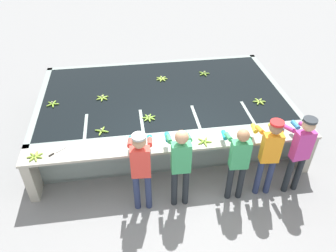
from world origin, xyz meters
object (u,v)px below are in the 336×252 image
at_px(worker_3, 269,151).
at_px(worker_4, 300,148).
at_px(banana_bunch_floating_3, 149,118).
at_px(banana_bunch_floating_6, 102,131).
at_px(worker_2, 238,158).
at_px(banana_bunch_floating_4, 53,104).
at_px(banana_bunch_floating_0, 204,73).
at_px(banana_bunch_floating_5, 162,79).
at_px(knife_0, 55,153).
at_px(banana_bunch_floating_2, 259,102).
at_px(banana_bunch_ledge_0, 35,156).
at_px(banana_bunch_ledge_1, 204,141).
at_px(worker_1, 180,162).
at_px(banana_bunch_floating_1, 102,98).
at_px(worker_0, 141,165).

distance_m(worker_3, worker_4, 0.54).
distance_m(banana_bunch_floating_3, banana_bunch_floating_6, 0.96).
bearing_deg(worker_2, banana_bunch_floating_4, 147.07).
height_order(banana_bunch_floating_0, banana_bunch_floating_5, same).
bearing_deg(knife_0, worker_3, -8.56).
bearing_deg(knife_0, banana_bunch_floating_2, 14.35).
xyz_separation_m(banana_bunch_floating_2, banana_bunch_ledge_0, (-4.39, -1.10, 0.00)).
bearing_deg(banana_bunch_floating_0, banana_bunch_floating_3, -132.39).
height_order(banana_bunch_floating_2, banana_bunch_ledge_1, banana_bunch_ledge_1).
xyz_separation_m(banana_bunch_floating_3, knife_0, (-1.70, -0.79, -0.01)).
bearing_deg(banana_bunch_ledge_0, worker_3, -7.07).
xyz_separation_m(banana_bunch_floating_0, banana_bunch_floating_2, (0.87, -1.39, -0.00)).
relative_size(banana_bunch_floating_6, banana_bunch_ledge_0, 0.99).
distance_m(banana_bunch_floating_3, banana_bunch_ledge_0, 2.19).
xyz_separation_m(worker_2, banana_bunch_ledge_1, (-0.47, 0.50, 0.02)).
bearing_deg(worker_1, banana_bunch_floating_6, 140.37).
bearing_deg(banana_bunch_floating_2, worker_2, -121.24).
xyz_separation_m(banana_bunch_floating_0, banana_bunch_floating_1, (-2.42, -0.77, -0.00)).
xyz_separation_m(worker_4, banana_bunch_ledge_0, (-4.50, 0.51, -0.05)).
xyz_separation_m(worker_4, banana_bunch_floating_1, (-3.40, 2.23, -0.05)).
relative_size(banana_bunch_floating_6, knife_0, 0.96).
distance_m(banana_bunch_floating_0, banana_bunch_ledge_0, 4.31).
bearing_deg(banana_bunch_ledge_1, worker_4, -16.87).
bearing_deg(banana_bunch_floating_3, banana_bunch_ledge_0, -157.28).
height_order(worker_2, banana_bunch_floating_6, worker_2).
xyz_separation_m(banana_bunch_floating_6, knife_0, (-0.79, -0.49, -0.01)).
bearing_deg(worker_1, banana_bunch_ledge_0, 167.66).
height_order(banana_bunch_floating_3, banana_bunch_floating_6, same).
bearing_deg(banana_bunch_floating_2, worker_3, -105.33).
bearing_deg(worker_2, banana_bunch_ledge_0, 171.21).
xyz_separation_m(worker_1, worker_2, (1.00, -0.00, -0.06)).
bearing_deg(banana_bunch_floating_4, knife_0, -81.11).
distance_m(banana_bunch_floating_3, knife_0, 1.87).
xyz_separation_m(worker_3, banana_bunch_floating_6, (-2.85, 1.04, -0.05)).
bearing_deg(banana_bunch_floating_5, banana_bunch_floating_4, -162.67).
bearing_deg(banana_bunch_floating_5, worker_2, -72.25).
distance_m(worker_2, banana_bunch_floating_6, 2.54).
bearing_deg(banana_bunch_ledge_0, banana_bunch_ledge_1, -0.58).
distance_m(worker_0, knife_0, 1.55).
distance_m(banana_bunch_floating_0, banana_bunch_floating_3, 2.23).
bearing_deg(banana_bunch_floating_5, worker_0, -103.89).
xyz_separation_m(worker_3, banana_bunch_ledge_1, (-1.02, 0.46, -0.05)).
bearing_deg(worker_2, banana_bunch_floating_1, 135.69).
bearing_deg(banana_bunch_floating_1, worker_1, -59.84).
bearing_deg(banana_bunch_floating_5, worker_3, -62.71).
distance_m(worker_2, banana_bunch_floating_1, 3.22).
height_order(worker_1, worker_2, worker_1).
height_order(worker_0, banana_bunch_floating_0, worker_0).
bearing_deg(banana_bunch_floating_0, worker_4, -71.93).
relative_size(banana_bunch_floating_2, banana_bunch_floating_6, 1.02).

